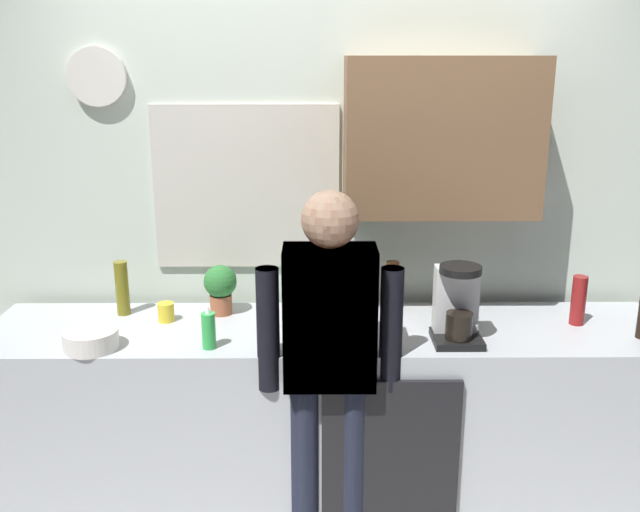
{
  "coord_description": "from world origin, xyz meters",
  "views": [
    {
      "loc": [
        -0.06,
        -2.57,
        2.08
      ],
      "look_at": [
        -0.04,
        0.25,
        1.28
      ],
      "focal_mm": 39.64,
      "sensor_mm": 36.0,
      "label": 1
    }
  ],
  "objects_px": {
    "coffee_maker": "(457,307)",
    "bottle_clear_soda": "(313,295)",
    "bottle_green_wine": "(323,308)",
    "potted_plant": "(220,286)",
    "bottle_red_vinegar": "(578,300)",
    "cup_yellow_cup": "(166,312)",
    "bottle_olive_oil": "(122,288)",
    "person_guest": "(329,353)",
    "person_at_sink": "(329,353)",
    "dish_soap": "(209,330)",
    "bottle_amber_beer": "(392,285)",
    "mixing_bowl": "(91,339)"
  },
  "relations": [
    {
      "from": "potted_plant",
      "to": "mixing_bowl",
      "type": "bearing_deg",
      "value": -140.07
    },
    {
      "from": "bottle_red_vinegar",
      "to": "bottle_olive_oil",
      "type": "distance_m",
      "value": 2.03
    },
    {
      "from": "mixing_bowl",
      "to": "person_guest",
      "type": "distance_m",
      "value": 0.96
    },
    {
      "from": "bottle_clear_soda",
      "to": "dish_soap",
      "type": "distance_m",
      "value": 0.49
    },
    {
      "from": "potted_plant",
      "to": "dish_soap",
      "type": "relative_size",
      "value": 1.28
    },
    {
      "from": "bottle_clear_soda",
      "to": "cup_yellow_cup",
      "type": "relative_size",
      "value": 3.29
    },
    {
      "from": "bottle_olive_oil",
      "to": "person_guest",
      "type": "relative_size",
      "value": 0.16
    },
    {
      "from": "bottle_clear_soda",
      "to": "potted_plant",
      "type": "xyz_separation_m",
      "value": [
        -0.42,
        0.14,
        -0.01
      ]
    },
    {
      "from": "bottle_olive_oil",
      "to": "dish_soap",
      "type": "bearing_deg",
      "value": -41.26
    },
    {
      "from": "bottle_amber_beer",
      "to": "bottle_green_wine",
      "type": "bearing_deg",
      "value": -129.68
    },
    {
      "from": "bottle_green_wine",
      "to": "cup_yellow_cup",
      "type": "bearing_deg",
      "value": 160.67
    },
    {
      "from": "bottle_green_wine",
      "to": "bottle_clear_soda",
      "type": "height_order",
      "value": "bottle_green_wine"
    },
    {
      "from": "bottle_green_wine",
      "to": "person_guest",
      "type": "xyz_separation_m",
      "value": [
        0.03,
        -0.14,
        -0.14
      ]
    },
    {
      "from": "bottle_olive_oil",
      "to": "potted_plant",
      "type": "relative_size",
      "value": 1.09
    },
    {
      "from": "potted_plant",
      "to": "person_at_sink",
      "type": "xyz_separation_m",
      "value": [
        0.49,
        -0.48,
        -0.12
      ]
    },
    {
      "from": "coffee_maker",
      "to": "bottle_red_vinegar",
      "type": "bearing_deg",
      "value": 17.25
    },
    {
      "from": "bottle_red_vinegar",
      "to": "potted_plant",
      "type": "bearing_deg",
      "value": 174.94
    },
    {
      "from": "potted_plant",
      "to": "person_guest",
      "type": "bearing_deg",
      "value": -44.4
    },
    {
      "from": "bottle_clear_soda",
      "to": "person_guest",
      "type": "distance_m",
      "value": 0.36
    },
    {
      "from": "bottle_green_wine",
      "to": "bottle_red_vinegar",
      "type": "xyz_separation_m",
      "value": [
        1.12,
        0.2,
        -0.04
      ]
    },
    {
      "from": "bottle_red_vinegar",
      "to": "person_at_sink",
      "type": "bearing_deg",
      "value": -162.94
    },
    {
      "from": "bottle_green_wine",
      "to": "bottle_clear_soda",
      "type": "bearing_deg",
      "value": 102.02
    },
    {
      "from": "bottle_clear_soda",
      "to": "potted_plant",
      "type": "distance_m",
      "value": 0.44
    },
    {
      "from": "bottle_green_wine",
      "to": "person_at_sink",
      "type": "relative_size",
      "value": 0.19
    },
    {
      "from": "bottle_green_wine",
      "to": "coffee_maker",
      "type": "bearing_deg",
      "value": 2.09
    },
    {
      "from": "cup_yellow_cup",
      "to": "bottle_green_wine",
      "type": "bearing_deg",
      "value": -19.33
    },
    {
      "from": "bottle_amber_beer",
      "to": "mixing_bowl",
      "type": "height_order",
      "value": "bottle_amber_beer"
    },
    {
      "from": "person_at_sink",
      "to": "bottle_olive_oil",
      "type": "bearing_deg",
      "value": 163.31
    },
    {
      "from": "bottle_green_wine",
      "to": "person_at_sink",
      "type": "bearing_deg",
      "value": -79.63
    },
    {
      "from": "coffee_maker",
      "to": "dish_soap",
      "type": "bearing_deg",
      "value": -175.59
    },
    {
      "from": "bottle_red_vinegar",
      "to": "dish_soap",
      "type": "distance_m",
      "value": 1.6
    },
    {
      "from": "bottle_olive_oil",
      "to": "person_guest",
      "type": "height_order",
      "value": "person_guest"
    },
    {
      "from": "bottle_red_vinegar",
      "to": "person_guest",
      "type": "height_order",
      "value": "person_guest"
    },
    {
      "from": "cup_yellow_cup",
      "to": "dish_soap",
      "type": "height_order",
      "value": "dish_soap"
    },
    {
      "from": "bottle_red_vinegar",
      "to": "person_at_sink",
      "type": "xyz_separation_m",
      "value": [
        -1.1,
        -0.34,
        -0.1
      ]
    },
    {
      "from": "bottle_green_wine",
      "to": "potted_plant",
      "type": "xyz_separation_m",
      "value": [
        -0.46,
        0.34,
        -0.02
      ]
    },
    {
      "from": "bottle_clear_soda",
      "to": "cup_yellow_cup",
      "type": "distance_m",
      "value": 0.66
    },
    {
      "from": "bottle_amber_beer",
      "to": "person_guest",
      "type": "height_order",
      "value": "person_guest"
    },
    {
      "from": "bottle_amber_beer",
      "to": "bottle_red_vinegar",
      "type": "height_order",
      "value": "bottle_amber_beer"
    },
    {
      "from": "mixing_bowl",
      "to": "person_at_sink",
      "type": "height_order",
      "value": "person_at_sink"
    },
    {
      "from": "coffee_maker",
      "to": "bottle_clear_soda",
      "type": "height_order",
      "value": "coffee_maker"
    },
    {
      "from": "person_at_sink",
      "to": "person_guest",
      "type": "bearing_deg",
      "value": 0.0
    },
    {
      "from": "coffee_maker",
      "to": "person_at_sink",
      "type": "bearing_deg",
      "value": -163.13
    },
    {
      "from": "bottle_green_wine",
      "to": "potted_plant",
      "type": "relative_size",
      "value": 1.3
    },
    {
      "from": "coffee_maker",
      "to": "bottle_clear_soda",
      "type": "relative_size",
      "value": 1.18
    },
    {
      "from": "mixing_bowl",
      "to": "bottle_amber_beer",
      "type": "bearing_deg",
      "value": 19.79
    },
    {
      "from": "person_at_sink",
      "to": "bottle_red_vinegar",
      "type": "bearing_deg",
      "value": 27.33
    },
    {
      "from": "bottle_amber_beer",
      "to": "bottle_clear_soda",
      "type": "bearing_deg",
      "value": -151.58
    },
    {
      "from": "bottle_clear_soda",
      "to": "mixing_bowl",
      "type": "distance_m",
      "value": 0.93
    },
    {
      "from": "bottle_red_vinegar",
      "to": "bottle_olive_oil",
      "type": "height_order",
      "value": "bottle_olive_oil"
    }
  ]
}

